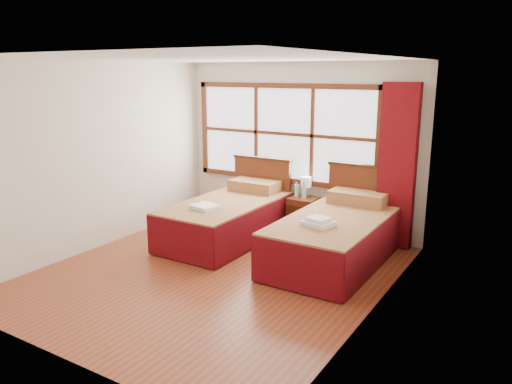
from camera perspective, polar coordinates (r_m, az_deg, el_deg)
The scene contains 15 objects.
floor at distance 6.35m, azimuth -4.66°, elevation -9.19°, with size 4.50×4.50×0.00m, color brown.
ceiling at distance 5.85m, azimuth -5.16°, elevation 14.98°, with size 4.50×4.50×0.00m, color white.
wall_back at distance 7.86m, azimuth 4.90°, elevation 5.13°, with size 4.00×4.00×0.00m, color silver.
wall_left at distance 7.31m, azimuth -17.65°, elevation 3.90°, with size 4.50×4.50×0.00m, color silver.
wall_right at distance 5.06m, azimuth 13.66°, elevation 0.02°, with size 4.50×4.50×0.00m, color silver.
window at distance 7.91m, azimuth 3.18°, elevation 6.68°, with size 3.16×0.06×1.56m.
curtain at distance 7.18m, azimuth 15.85°, elevation 2.80°, with size 0.50×0.16×2.30m, color maroon.
bed_left at distance 7.48m, azimuth -3.03°, elevation -2.84°, with size 1.13×2.20×1.11m.
bed_right at distance 6.69m, azimuth 9.27°, elevation -4.90°, with size 1.18×2.29×1.15m.
nightstand at distance 7.75m, azimuth 5.43°, elevation -2.69°, with size 0.43×0.42×0.57m.
towels_left at distance 7.00m, azimuth -5.86°, elevation -1.68°, with size 0.39×0.35×0.05m.
towels_right at distance 6.17m, azimuth 7.13°, elevation -3.42°, with size 0.40×0.37×0.10m.
lamp at distance 7.71m, azimuth 5.74°, elevation 1.07°, with size 0.16×0.16×0.31m.
bottle_near at distance 7.70m, azimuth 4.65°, elevation 0.19°, with size 0.06×0.06×0.23m.
bottle_far at distance 7.62m, azimuth 5.51°, elevation 0.10°, with size 0.07×0.07×0.25m.
Camera 1 is at (3.48, -4.70, 2.46)m, focal length 35.00 mm.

